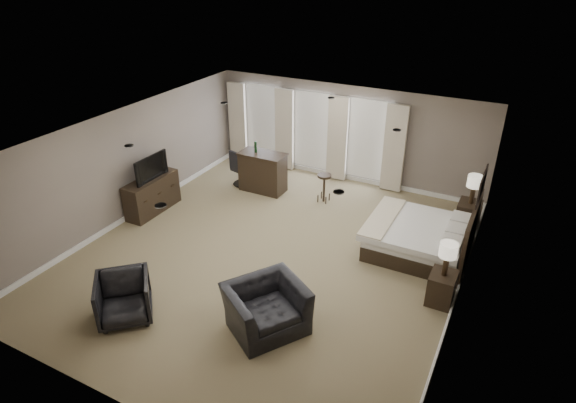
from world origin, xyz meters
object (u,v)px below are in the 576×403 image
at_px(armchair_far, 124,296).
at_px(bar_stool_left, 259,169).
at_px(nightstand_near, 441,288).
at_px(desk_chair, 242,167).
at_px(tv, 149,176).
at_px(bar_counter, 263,172).
at_px(dresser, 152,195).
at_px(lamp_far, 473,190).
at_px(lamp_near, 447,259).
at_px(bar_stool_right, 324,188).
at_px(nightstand_far, 468,216).
at_px(armchair_near, 266,301).
at_px(bed, 415,224).

relative_size(armchair_far, bar_stool_left, 1.22).
relative_size(nightstand_near, desk_chair, 0.59).
height_order(tv, bar_counter, bar_counter).
distance_m(dresser, desk_chair, 2.52).
bearing_deg(desk_chair, lamp_far, -161.49).
relative_size(lamp_near, bar_stool_right, 0.88).
bearing_deg(bar_stool_right, tv, -146.02).
height_order(nightstand_far, desk_chair, desk_chair).
bearing_deg(armchair_near, bar_stool_right, 45.24).
xyz_separation_m(dresser, armchair_far, (2.18, -3.20, 0.02)).
height_order(dresser, armchair_far, armchair_far).
xyz_separation_m(bed, nightstand_far, (0.89, 1.45, -0.31)).
height_order(lamp_near, lamp_far, lamp_far).
bearing_deg(bar_counter, tv, -129.31).
bearing_deg(lamp_near, bar_stool_right, 142.54).
bearing_deg(desk_chair, bar_stool_right, -162.64).
bearing_deg(bar_stool_right, nightstand_near, -37.46).
height_order(dresser, armchair_near, armchair_near).
distance_m(bed, bar_stool_left, 4.81).
distance_m(bed, nightstand_far, 1.73).
xyz_separation_m(armchair_far, bar_counter, (-0.38, 5.40, 0.08)).
bearing_deg(nightstand_near, lamp_near, 0.00).
bearing_deg(bar_stool_right, desk_chair, -177.44).
relative_size(dresser, armchair_near, 1.20).
relative_size(nightstand_near, bar_stool_right, 0.80).
xyz_separation_m(tv, bar_stool_left, (1.45, 2.61, -0.56)).
bearing_deg(bar_stool_right, bar_counter, -175.09).
height_order(nightstand_near, lamp_far, lamp_far).
bearing_deg(dresser, bar_counter, 50.69).
relative_size(nightstand_near, lamp_far, 0.89).
relative_size(dresser, tv, 1.44).
distance_m(bar_counter, bar_stool_left, 0.56).
xyz_separation_m(dresser, armchair_near, (4.46, -2.30, 0.11)).
bearing_deg(bar_stool_left, tv, -119.07).
distance_m(bed, nightstand_near, 1.74).
height_order(armchair_far, bar_stool_right, armchair_far).
height_order(nightstand_near, desk_chair, desk_chair).
xyz_separation_m(armchair_near, bar_stool_right, (-0.97, 4.65, -0.17)).
distance_m(lamp_near, armchair_far, 5.58).
bearing_deg(nightstand_near, armchair_near, -140.66).
height_order(nightstand_far, dresser, dresser).
bearing_deg(nightstand_near, dresser, 177.68).
relative_size(nightstand_far, tv, 0.63).
bearing_deg(lamp_far, nightstand_near, -90.00).
bearing_deg(bar_stool_left, bar_stool_right, -7.37).
distance_m(nightstand_far, dresser, 7.40).
height_order(nightstand_near, dresser, dresser).
xyz_separation_m(armchair_near, desk_chair, (-3.31, 4.54, -0.04)).
bearing_deg(lamp_near, lamp_far, 90.00).
relative_size(nightstand_far, bar_stool_left, 0.89).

